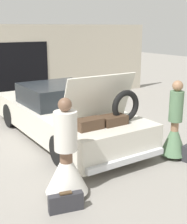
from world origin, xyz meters
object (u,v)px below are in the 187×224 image
at_px(person_left, 66,163).
at_px(suitcase_beside_left_person, 66,202).
at_px(person_right, 174,131).
at_px(car, 64,114).

xyz_separation_m(person_left, suitcase_beside_left_person, (-0.24, -0.40, -0.44)).
bearing_deg(suitcase_beside_left_person, person_right, 10.44).
height_order(car, person_left, car).
bearing_deg(suitcase_beside_left_person, car, 62.48).
height_order(person_left, person_right, person_right).
bearing_deg(person_right, suitcase_beside_left_person, 104.11).
xyz_separation_m(car, person_right, (1.32, -2.47, 0.01)).
height_order(person_left, suitcase_beside_left_person, person_left).
bearing_deg(suitcase_beside_left_person, person_left, 59.61).
xyz_separation_m(car, suitcase_beside_left_person, (-1.56, -3.00, -0.45)).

